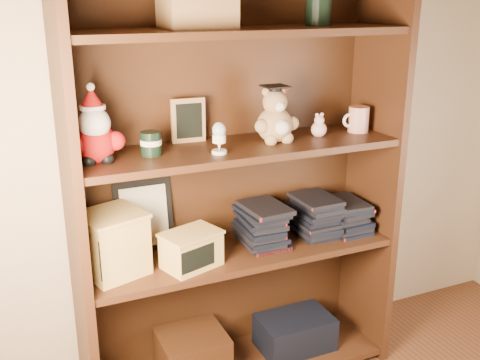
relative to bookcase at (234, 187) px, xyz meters
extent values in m
cube|color=tan|center=(-0.04, 0.14, 0.47)|extent=(3.00, 0.04, 2.50)
cube|color=#3D2111|center=(-0.58, -0.05, 0.02)|extent=(0.03, 0.35, 1.60)
cube|color=#3D2111|center=(0.59, -0.05, 0.02)|extent=(0.03, 0.35, 1.60)
cube|color=#381F0F|center=(0.00, 0.11, 0.02)|extent=(1.20, 0.02, 1.60)
cube|color=#3D2111|center=(0.00, -0.05, 0.56)|extent=(1.14, 0.33, 0.02)
cube|color=#381F0F|center=(-0.20, -0.05, -0.64)|extent=(0.25, 0.22, 0.18)
cube|color=black|center=(0.25, -0.05, -0.66)|extent=(0.30, 0.20, 0.14)
cube|color=#9E7547|center=(-0.15, -0.05, 0.63)|extent=(0.22, 0.18, 0.12)
cylinder|color=black|center=(0.30, -0.05, 0.63)|extent=(0.09, 0.09, 0.11)
cube|color=#3D2111|center=(0.00, -0.05, -0.24)|extent=(1.14, 0.33, 0.02)
cube|color=#3D2111|center=(0.00, -0.05, 0.16)|extent=(1.14, 0.33, 0.02)
sphere|color=#A50F0F|center=(-0.50, -0.05, 0.23)|extent=(0.13, 0.13, 0.13)
sphere|color=#A50F0F|center=(-0.56, -0.07, 0.24)|extent=(0.06, 0.06, 0.06)
sphere|color=#A50F0F|center=(-0.44, -0.07, 0.24)|extent=(0.06, 0.06, 0.06)
sphere|color=black|center=(-0.52, -0.08, 0.18)|extent=(0.04, 0.04, 0.04)
sphere|color=black|center=(-0.47, -0.08, 0.18)|extent=(0.04, 0.04, 0.04)
sphere|color=white|center=(-0.50, -0.07, 0.30)|extent=(0.10, 0.10, 0.10)
sphere|color=#D8B293|center=(-0.50, -0.05, 0.32)|extent=(0.07, 0.07, 0.07)
cone|color=#A50F0F|center=(-0.50, -0.05, 0.37)|extent=(0.08, 0.08, 0.07)
sphere|color=white|center=(-0.50, -0.05, 0.41)|extent=(0.03, 0.03, 0.03)
cylinder|color=white|center=(-0.50, -0.05, 0.34)|extent=(0.08, 0.08, 0.01)
cylinder|color=black|center=(-0.32, -0.05, 0.21)|extent=(0.07, 0.07, 0.08)
cylinder|color=beige|center=(-0.32, -0.05, 0.22)|extent=(0.07, 0.07, 0.02)
cube|color=#9E7547|center=(-0.15, 0.06, 0.25)|extent=(0.12, 0.02, 0.16)
cube|color=black|center=(-0.15, 0.05, 0.25)|extent=(0.09, 0.01, 0.12)
cube|color=#9E7547|center=(-0.15, 0.09, 0.18)|extent=(0.06, 0.06, 0.01)
cylinder|color=white|center=(-0.11, -0.13, 0.18)|extent=(0.05, 0.05, 0.01)
cone|color=white|center=(-0.11, -0.13, 0.20)|extent=(0.02, 0.02, 0.04)
cylinder|color=white|center=(-0.11, -0.13, 0.22)|extent=(0.04, 0.04, 0.03)
ellipsoid|color=#A9C0CE|center=(-0.11, -0.13, 0.25)|extent=(0.04, 0.04, 0.06)
sphere|color=tan|center=(0.14, -0.05, 0.23)|extent=(0.13, 0.13, 0.13)
sphere|color=white|center=(0.14, -0.11, 0.23)|extent=(0.06, 0.06, 0.06)
sphere|color=tan|center=(0.08, -0.07, 0.24)|extent=(0.05, 0.05, 0.05)
sphere|color=tan|center=(0.20, -0.07, 0.24)|extent=(0.05, 0.05, 0.05)
sphere|color=tan|center=(0.11, -0.09, 0.19)|extent=(0.05, 0.05, 0.05)
sphere|color=tan|center=(0.17, -0.09, 0.19)|extent=(0.05, 0.05, 0.05)
sphere|color=tan|center=(0.14, -0.05, 0.31)|extent=(0.09, 0.09, 0.09)
sphere|color=white|center=(0.14, -0.09, 0.30)|extent=(0.04, 0.04, 0.04)
sphere|color=tan|center=(0.11, -0.04, 0.35)|extent=(0.03, 0.03, 0.03)
sphere|color=tan|center=(0.17, -0.04, 0.35)|extent=(0.03, 0.03, 0.03)
cylinder|color=black|center=(0.14, -0.05, 0.36)|extent=(0.04, 0.04, 0.02)
cube|color=black|center=(0.14, -0.05, 0.37)|extent=(0.09, 0.09, 0.01)
cylinder|color=#A50F0F|center=(0.18, -0.07, 0.36)|extent=(0.00, 0.04, 0.03)
sphere|color=beige|center=(0.33, -0.05, 0.20)|extent=(0.06, 0.06, 0.06)
sphere|color=beige|center=(0.33, -0.05, 0.23)|extent=(0.04, 0.04, 0.04)
sphere|color=beige|center=(0.32, -0.05, 0.25)|extent=(0.01, 0.01, 0.01)
sphere|color=beige|center=(0.34, -0.05, 0.25)|extent=(0.01, 0.01, 0.01)
cylinder|color=silver|center=(0.50, -0.05, 0.22)|extent=(0.08, 0.08, 0.10)
torus|color=white|center=(0.46, -0.05, 0.22)|extent=(0.06, 0.01, 0.06)
cube|color=black|center=(-0.32, 0.09, -0.10)|extent=(0.21, 0.05, 0.27)
cube|color=beige|center=(-0.32, 0.08, -0.10)|extent=(0.17, 0.04, 0.22)
cube|color=#DDB65A|center=(-0.47, -0.05, -0.12)|extent=(0.24, 0.24, 0.21)
cube|color=black|center=(-0.47, -0.15, -0.12)|extent=(0.13, 0.05, 0.14)
cube|color=#DDB65A|center=(-0.47, -0.05, -0.02)|extent=(0.25, 0.25, 0.01)
cube|color=#DDB65A|center=(-0.21, -0.12, -0.17)|extent=(0.22, 0.18, 0.12)
cube|color=black|center=(-0.21, -0.18, -0.17)|extent=(0.13, 0.05, 0.08)
cube|color=#DDB65A|center=(-0.21, -0.12, -0.10)|extent=(0.23, 0.19, 0.01)
cube|color=black|center=(0.09, -0.05, -0.22)|extent=(0.14, 0.20, 0.02)
cube|color=black|center=(0.09, -0.05, -0.20)|extent=(0.14, 0.20, 0.02)
cube|color=black|center=(0.09, -0.05, -0.19)|extent=(0.14, 0.20, 0.02)
cube|color=black|center=(0.09, -0.05, -0.17)|extent=(0.14, 0.20, 0.02)
cube|color=black|center=(0.09, -0.05, -0.16)|extent=(0.14, 0.20, 0.02)
cube|color=black|center=(0.09, -0.05, -0.14)|extent=(0.14, 0.20, 0.02)
cube|color=black|center=(0.09, -0.05, -0.12)|extent=(0.14, 0.20, 0.02)
cube|color=black|center=(0.09, -0.05, -0.11)|extent=(0.14, 0.20, 0.02)
cube|color=black|center=(0.09, -0.05, -0.09)|extent=(0.14, 0.20, 0.02)
cube|color=black|center=(0.09, -0.05, -0.08)|extent=(0.14, 0.20, 0.02)
cube|color=black|center=(0.33, -0.05, -0.22)|extent=(0.14, 0.20, 0.02)
cube|color=black|center=(0.33, -0.05, -0.20)|extent=(0.14, 0.20, 0.02)
cube|color=black|center=(0.33, -0.05, -0.19)|extent=(0.14, 0.20, 0.02)
cube|color=black|center=(0.33, -0.05, -0.17)|extent=(0.14, 0.20, 0.02)
cube|color=black|center=(0.33, -0.05, -0.16)|extent=(0.14, 0.20, 0.02)
cube|color=black|center=(0.33, -0.05, -0.14)|extent=(0.14, 0.20, 0.02)
cube|color=black|center=(0.33, -0.05, -0.12)|extent=(0.14, 0.20, 0.02)
cube|color=black|center=(0.33, -0.05, -0.11)|extent=(0.14, 0.20, 0.02)
cube|color=black|center=(0.33, -0.05, -0.09)|extent=(0.14, 0.20, 0.02)
cube|color=black|center=(0.33, -0.05, -0.08)|extent=(0.14, 0.20, 0.02)
cube|color=black|center=(0.46, -0.05, -0.22)|extent=(0.14, 0.20, 0.02)
cube|color=black|center=(0.46, -0.05, -0.20)|extent=(0.14, 0.20, 0.02)
cube|color=black|center=(0.46, -0.05, -0.19)|extent=(0.14, 0.20, 0.02)
cube|color=black|center=(0.46, -0.05, -0.17)|extent=(0.14, 0.20, 0.02)
cube|color=black|center=(0.46, -0.05, -0.16)|extent=(0.14, 0.20, 0.02)
cube|color=black|center=(0.46, -0.05, -0.14)|extent=(0.14, 0.20, 0.02)
cube|color=black|center=(0.46, -0.05, -0.12)|extent=(0.14, 0.20, 0.02)
cube|color=black|center=(0.46, -0.05, -0.11)|extent=(0.14, 0.20, 0.02)
camera|label=1|loc=(-0.78, -1.80, 0.67)|focal=42.00mm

